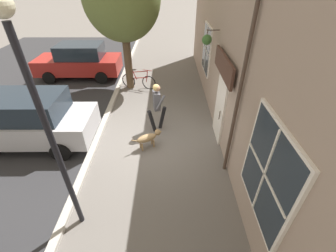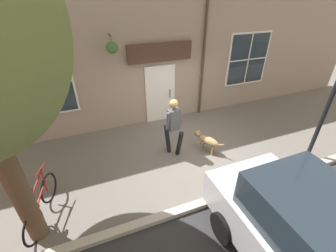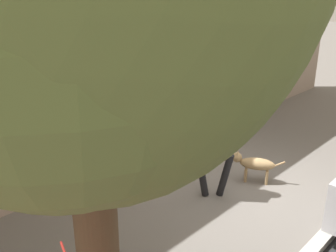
% 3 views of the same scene
% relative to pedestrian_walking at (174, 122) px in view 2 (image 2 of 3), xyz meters
% --- Properties ---
extents(ground_plane, '(90.00, 90.00, 0.00)m').
position_rel_pedestrian_walking_xyz_m(ground_plane, '(0.07, 0.47, -1.10)').
color(ground_plane, '#66605B').
extents(storefront_facade, '(0.95, 18.00, 5.29)m').
position_rel_pedestrian_walking_xyz_m(storefront_facade, '(-2.27, 0.47, 1.54)').
color(storefront_facade, gray).
rests_on(storefront_facade, ground_plane).
extents(pedestrian_walking, '(0.68, 0.55, 1.80)m').
position_rel_pedestrian_walking_xyz_m(pedestrian_walking, '(0.00, 0.00, 0.00)').
color(pedestrian_walking, black).
rests_on(pedestrian_walking, ground_plane).
extents(dog_on_leash, '(0.99, 0.58, 0.61)m').
position_rel_pedestrian_walking_xyz_m(dog_on_leash, '(0.25, 1.00, -0.71)').
color(dog_on_leash, '#997A51').
rests_on(dog_on_leash, ground_plane).
extents(leaning_bicycle, '(1.69, 0.50, 1.00)m').
position_rel_pedestrian_walking_xyz_m(leaning_bicycle, '(1.05, -3.50, -0.72)').
color(leaning_bicycle, black).
rests_on(leaning_bicycle, ground_plane).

